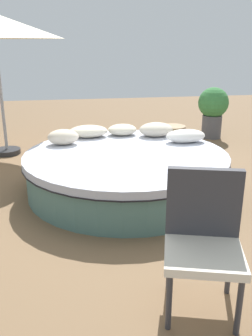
% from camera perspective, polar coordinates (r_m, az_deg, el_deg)
% --- Properties ---
extents(ground_plane, '(16.00, 16.00, 0.00)m').
position_cam_1_polar(ground_plane, '(4.69, 0.00, -3.45)').
color(ground_plane, brown).
extents(round_bed, '(2.53, 2.53, 0.50)m').
position_cam_1_polar(round_bed, '(4.60, 0.00, -0.50)').
color(round_bed, '#4C726B').
rests_on(round_bed, ground_plane).
extents(throw_pillow_0, '(0.54, 0.29, 0.18)m').
position_cam_1_polar(throw_pillow_0, '(5.05, 9.26, 4.96)').
color(throw_pillow_0, white).
rests_on(throw_pillow_0, round_bed).
extents(throw_pillow_1, '(0.49, 0.36, 0.20)m').
position_cam_1_polar(throw_pillow_1, '(5.33, 4.71, 6.00)').
color(throw_pillow_1, beige).
rests_on(throw_pillow_1, round_bed).
extents(throw_pillow_2, '(0.42, 0.33, 0.16)m').
position_cam_1_polar(throw_pillow_2, '(5.39, -0.58, 5.99)').
color(throw_pillow_2, beige).
rests_on(throw_pillow_2, round_bed).
extents(throw_pillow_3, '(0.55, 0.35, 0.17)m').
position_cam_1_polar(throw_pillow_3, '(5.29, -5.87, 5.72)').
color(throw_pillow_3, beige).
rests_on(throw_pillow_3, round_bed).
extents(throw_pillow_4, '(0.41, 0.29, 0.20)m').
position_cam_1_polar(throw_pillow_4, '(4.94, -9.75, 4.78)').
color(throw_pillow_4, beige).
rests_on(throw_pillow_4, round_bed).
extents(patio_chair, '(0.64, 0.63, 0.98)m').
position_cam_1_polar(patio_chair, '(2.60, 11.96, -9.72)').
color(patio_chair, '#333338').
rests_on(patio_chair, ground_plane).
extents(planter, '(0.58, 0.58, 0.98)m').
position_cam_1_polar(planter, '(7.36, 13.39, 9.01)').
color(planter, '#4C4C51').
rests_on(planter, ground_plane).
extents(side_table, '(0.43, 0.43, 0.43)m').
position_cam_1_polar(side_table, '(6.41, 7.28, 4.64)').
color(side_table, '#997A56').
rests_on(side_table, ground_plane).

